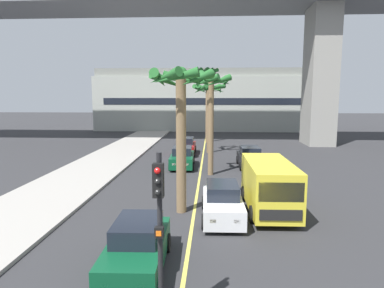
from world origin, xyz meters
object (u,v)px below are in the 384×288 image
car_queue_fourth (222,202)px  palm_tree_farthest_median (207,83)px  car_queue_third (182,158)px  palm_tree_mid_median (211,95)px  palm_tree_far_median (209,95)px  delivery_van (269,185)px  car_queue_fifth (186,147)px  palm_tree_near_median (181,99)px  traffic_light_median_near (159,218)px  car_queue_second (137,247)px  car_queue_front (250,158)px

car_queue_fourth → palm_tree_farthest_median: (-1.07, 25.27, 6.15)m
car_queue_third → palm_tree_mid_median: (2.21, -2.46, 4.80)m
car_queue_fourth → palm_tree_far_median: (-0.82, 17.63, 4.80)m
palm_tree_mid_median → delivery_van: bearing=-69.5°
car_queue_fourth → car_queue_fifth: bearing=99.9°
car_queue_fourth → palm_tree_near_median: (-1.89, 0.74, 4.58)m
traffic_light_median_near → car_queue_second: bearing=112.8°
car_queue_second → car_queue_fourth: 5.46m
car_queue_second → palm_tree_far_median: 22.91m
palm_tree_near_median → palm_tree_far_median: palm_tree_near_median is taller
car_queue_third → palm_tree_mid_median: size_ratio=0.59×
car_queue_third → palm_tree_farthest_median: palm_tree_farthest_median is taller
car_queue_second → car_queue_third: size_ratio=1.00×
car_queue_fifth → traffic_light_median_near: (1.26, -24.09, 1.99)m
palm_tree_mid_median → palm_tree_farthest_median: size_ratio=0.80×
car_queue_fifth → palm_tree_farthest_median: size_ratio=0.47×
car_queue_second → delivery_van: (5.02, 5.75, 0.57)m
car_queue_front → palm_tree_farthest_median: (-3.52, 14.03, 6.15)m
car_queue_second → palm_tree_far_median: (1.99, 22.31, 4.80)m
car_queue_second → palm_tree_near_median: palm_tree_near_median is taller
car_queue_front → palm_tree_near_median: size_ratio=0.61×
car_queue_second → car_queue_fifth: 21.35m
car_queue_second → car_queue_fifth: size_ratio=1.01×
car_queue_second → palm_tree_mid_median: 14.16m
delivery_van → car_queue_front: bearing=88.6°
delivery_van → palm_tree_near_median: (-4.11, -0.32, 4.01)m
car_queue_third → delivery_van: delivery_van is taller
traffic_light_median_near → delivery_van: bearing=65.5°
car_queue_front → car_queue_fifth: size_ratio=1.00×
traffic_light_median_near → palm_tree_far_median: size_ratio=0.63×
car_queue_fourth → palm_tree_farthest_median: palm_tree_farthest_median is taller
delivery_van → palm_tree_far_median: (-3.04, 16.56, 4.23)m
palm_tree_far_median → car_queue_fifth: bearing=-155.3°
car_queue_front → palm_tree_near_median: 12.24m
car_queue_fifth → palm_tree_mid_median: (2.38, -8.22, 4.80)m
car_queue_fifth → delivery_van: size_ratio=0.78×
car_queue_fifth → palm_tree_near_median: palm_tree_near_median is taller
car_queue_third → palm_tree_near_median: size_ratio=0.62×
traffic_light_median_near → car_queue_third: bearing=93.4°
palm_tree_near_median → palm_tree_mid_median: size_ratio=0.97×
car_queue_third → palm_tree_near_median: 11.17m
car_queue_second → traffic_light_median_near: (1.15, -2.74, 1.99)m
traffic_light_median_near → palm_tree_near_median: size_ratio=0.62×
car_queue_second → palm_tree_farthest_median: bearing=86.7°
car_queue_second → palm_tree_mid_median: palm_tree_mid_median is taller
car_queue_third → palm_tree_mid_median: bearing=-48.0°
car_queue_fourth → palm_tree_farthest_median: bearing=92.4°
car_queue_second → palm_tree_farthest_median: palm_tree_farthest_median is taller
car_queue_second → car_queue_fourth: same height
delivery_van → traffic_light_median_near: traffic_light_median_near is taller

